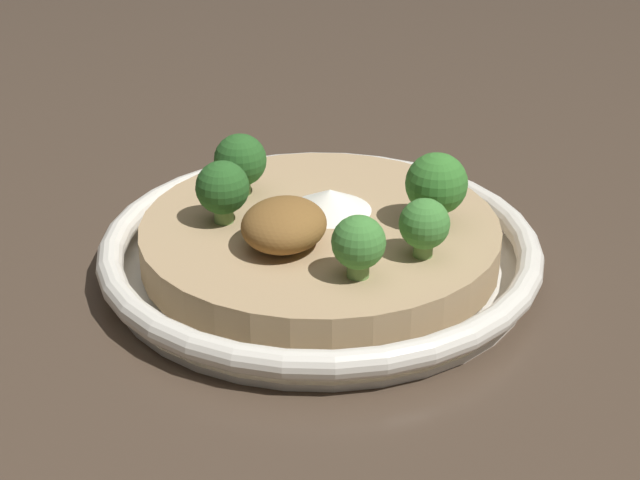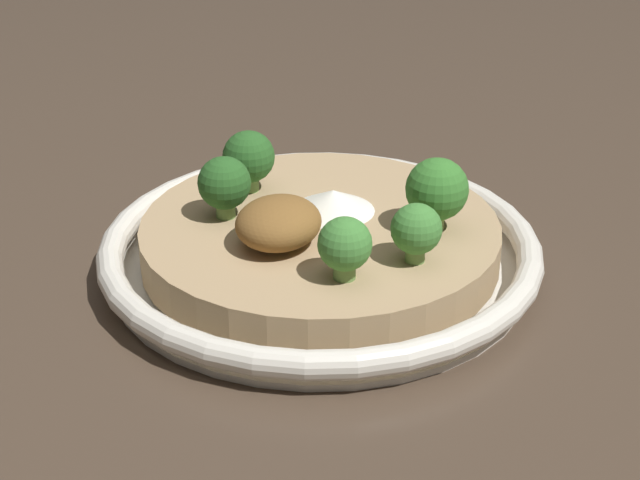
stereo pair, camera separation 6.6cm
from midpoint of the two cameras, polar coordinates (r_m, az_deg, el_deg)
ground_plane at (r=0.67m, az=2.82°, el=-1.78°), size 6.00×6.00×0.00m
risotto_bowl at (r=0.66m, az=2.85°, el=-0.47°), size 0.30×0.30×0.04m
cheese_sprinkle at (r=0.67m, az=3.62°, el=2.25°), size 0.06×0.06×0.02m
crispy_onion_garnish at (r=0.62m, az=0.61°, el=0.93°), size 0.06×0.05×0.03m
broccoli_back_left at (r=0.65m, az=-2.71°, el=3.19°), size 0.04×0.04×0.04m
broccoli_back at (r=0.69m, az=-1.44°, el=4.74°), size 0.04×0.04×0.04m
broccoli_left at (r=0.58m, az=4.72°, el=-0.42°), size 0.03×0.03×0.04m
broccoli_front_left at (r=0.60m, az=8.75°, el=0.48°), size 0.03×0.03×0.04m
broccoli_front_right at (r=0.64m, az=9.76°, el=2.81°), size 0.04×0.04×0.05m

